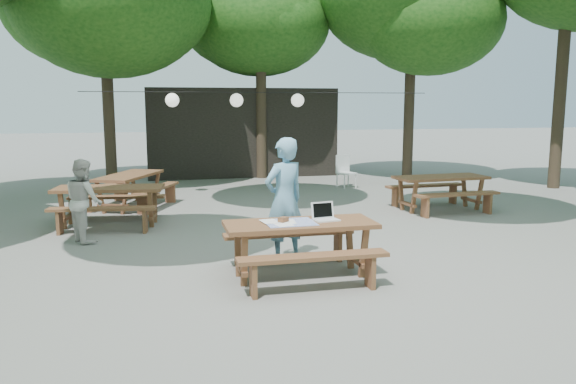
% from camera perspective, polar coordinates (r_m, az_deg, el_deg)
% --- Properties ---
extents(ground, '(80.00, 80.00, 0.00)m').
position_cam_1_polar(ground, '(8.92, 1.77, -6.05)').
color(ground, slate).
rests_on(ground, ground).
extents(pavilion, '(6.00, 3.00, 2.80)m').
position_cam_1_polar(pavilion, '(19.04, -5.05, 6.17)').
color(pavilion, black).
rests_on(pavilion, ground).
extents(main_picnic_table, '(2.00, 1.58, 0.75)m').
position_cam_1_polar(main_picnic_table, '(7.55, 1.23, -5.78)').
color(main_picnic_table, brown).
rests_on(main_picnic_table, ground).
extents(picnic_table_nw, '(2.10, 1.82, 0.75)m').
position_cam_1_polar(picnic_table_nw, '(11.21, -17.64, -1.33)').
color(picnic_table_nw, brown).
rests_on(picnic_table_nw, ground).
extents(picnic_table_ne, '(2.05, 1.69, 0.75)m').
position_cam_1_polar(picnic_table_ne, '(12.72, 15.21, -0.05)').
color(picnic_table_ne, brown).
rests_on(picnic_table_ne, ground).
extents(picnic_table_far_w, '(2.21, 2.38, 0.75)m').
position_cam_1_polar(picnic_table_far_w, '(13.09, -15.76, 0.17)').
color(picnic_table_far_w, brown).
rests_on(picnic_table_far_w, ground).
extents(woman, '(0.79, 0.67, 1.83)m').
position_cam_1_polar(woman, '(8.24, -0.38, -0.78)').
color(woman, '#73AED1').
rests_on(woman, ground).
extents(second_person, '(0.79, 0.85, 1.40)m').
position_cam_1_polar(second_person, '(10.02, -20.03, -0.81)').
color(second_person, silver).
rests_on(second_person, ground).
extents(plastic_chair, '(0.54, 0.54, 0.90)m').
position_cam_1_polar(plastic_chair, '(15.72, 5.92, 1.40)').
color(plastic_chair, white).
rests_on(plastic_chair, ground).
extents(laptop, '(0.37, 0.31, 0.24)m').
position_cam_1_polar(laptop, '(7.62, 3.73, -2.39)').
color(laptop, white).
rests_on(laptop, main_picnic_table).
extents(tabletop_clutter, '(0.71, 0.56, 0.08)m').
position_cam_1_polar(tabletop_clutter, '(7.43, -0.02, -3.05)').
color(tabletop_clutter, '#3655BA').
rests_on(tabletop_clutter, main_picnic_table).
extents(paper_lanterns, '(9.00, 0.34, 0.38)m').
position_cam_1_polar(paper_lanterns, '(14.46, -5.20, 9.29)').
color(paper_lanterns, black).
rests_on(paper_lanterns, ground).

